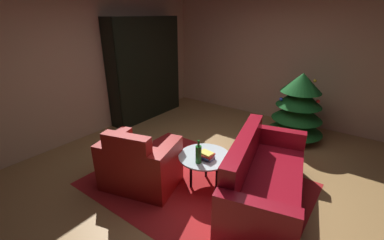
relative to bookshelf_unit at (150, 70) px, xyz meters
The scene contains 11 objects.
ground_plane 3.02m from the bookshelf_unit, 28.40° to the right, with size 6.85×6.85×0.00m, color olive.
wall_back 2.94m from the bookshelf_unit, 31.63° to the left, with size 5.56×0.06×2.63m, color tan.
wall_left 1.40m from the bookshelf_unit, 100.74° to the right, with size 0.06×5.83×2.63m, color tan.
area_rug 3.06m from the bookshelf_unit, 33.47° to the right, with size 2.87×2.09×0.01m, color maroon.
bookshelf_unit is the anchor object (origin of this frame).
armchair_red 2.82m from the bookshelf_unit, 48.94° to the right, with size 1.12×0.92×0.87m.
couch_red 3.61m from the bookshelf_unit, 23.02° to the right, with size 1.20×2.00×0.86m.
coffee_table 2.98m from the bookshelf_unit, 31.51° to the right, with size 0.70×0.70×0.46m.
book_stack_on_table 3.04m from the bookshelf_unit, 31.82° to the right, with size 0.21×0.18×0.10m.
bottle_on_table 3.08m from the bookshelf_unit, 34.28° to the right, with size 0.08×0.08×0.31m.
decorated_tree 3.15m from the bookshelf_unit, 12.32° to the left, with size 0.99×0.99×1.26m.
Camera 1 is at (1.64, -2.71, 2.22)m, focal length 24.35 mm.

